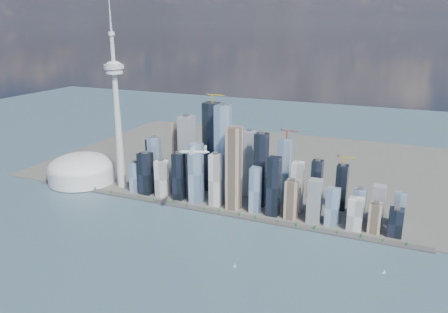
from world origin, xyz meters
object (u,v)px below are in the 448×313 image
at_px(airplane, 194,152).
at_px(dome_stadium, 82,170).
at_px(sailboat_west, 235,266).
at_px(sailboat_east, 384,272).
at_px(needle_tower, 117,109).

bearing_deg(airplane, dome_stadium, 142.26).
bearing_deg(sailboat_west, sailboat_east, 18.85).
distance_m(dome_stadium, sailboat_west, 677.15).
bearing_deg(sailboat_west, airplane, 138.90).
bearing_deg(dome_stadium, sailboat_west, -24.03).
relative_size(dome_stadium, sailboat_east, 21.30).
distance_m(dome_stadium, airplane, 499.25).
xyz_separation_m(dome_stadium, airplane, (457.90, -134.91, 146.23)).
bearing_deg(dome_stadium, airplane, -16.42).
bearing_deg(airplane, sailboat_west, -62.67).
bearing_deg(needle_tower, dome_stadium, -175.91).
height_order(airplane, sailboat_east, airplane).
distance_m(airplane, sailboat_east, 475.85).
distance_m(dome_stadium, sailboat_east, 913.82).
height_order(needle_tower, dome_stadium, needle_tower).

